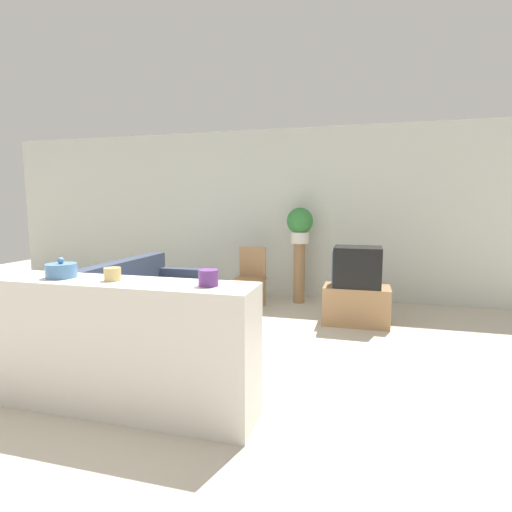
% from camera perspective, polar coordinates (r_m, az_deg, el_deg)
% --- Properties ---
extents(ground_plane, '(14.00, 14.00, 0.00)m').
position_cam_1_polar(ground_plane, '(3.81, -15.93, -16.26)').
color(ground_plane, beige).
extents(wall_back, '(9.00, 0.06, 2.70)m').
position_cam_1_polar(wall_back, '(6.66, -0.93, 6.03)').
color(wall_back, silver).
rests_on(wall_back, ground_plane).
extents(couch, '(0.86, 1.96, 0.81)m').
position_cam_1_polar(couch, '(5.18, -16.04, -6.52)').
color(couch, '#384256').
rests_on(couch, ground_plane).
extents(tv_stand, '(0.82, 0.50, 0.48)m').
position_cam_1_polar(tv_stand, '(5.26, 14.12, -6.76)').
color(tv_stand, '#9E754C').
rests_on(tv_stand, ground_plane).
extents(television, '(0.59, 0.48, 0.50)m').
position_cam_1_polar(television, '(5.17, 14.22, -1.46)').
color(television, black).
rests_on(television, tv_stand).
extents(wooden_chair, '(0.44, 0.44, 0.88)m').
position_cam_1_polar(wooden_chair, '(5.85, -0.81, -2.67)').
color(wooden_chair, '#9E754C').
rests_on(wooden_chair, ground_plane).
extents(plant_stand, '(0.17, 0.17, 0.92)m').
position_cam_1_polar(plant_stand, '(6.16, 6.19, -2.44)').
color(plant_stand, '#9E754C').
rests_on(plant_stand, ground_plane).
extents(potted_plant, '(0.40, 0.40, 0.54)m').
position_cam_1_polar(potted_plant, '(6.08, 6.29, 4.60)').
color(potted_plant, white).
rests_on(potted_plant, plant_stand).
extents(foreground_counter, '(2.34, 0.44, 0.97)m').
position_cam_1_polar(foreground_counter, '(3.23, -21.11, -11.63)').
color(foreground_counter, silver).
rests_on(foreground_counter, ground_plane).
extents(decorative_bowl, '(0.22, 0.22, 0.15)m').
position_cam_1_polar(decorative_bowl, '(3.30, -26.05, -1.86)').
color(decorative_bowl, '#4C7AAD').
rests_on(decorative_bowl, foreground_counter).
extents(candle_jar, '(0.12, 0.12, 0.09)m').
position_cam_1_polar(candle_jar, '(3.04, -19.82, -2.44)').
color(candle_jar, tan).
rests_on(candle_jar, foreground_counter).
extents(coffee_tin, '(0.13, 0.13, 0.11)m').
position_cam_1_polar(coffee_tin, '(2.68, -6.82, -3.12)').
color(coffee_tin, '#66337F').
rests_on(coffee_tin, foreground_counter).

